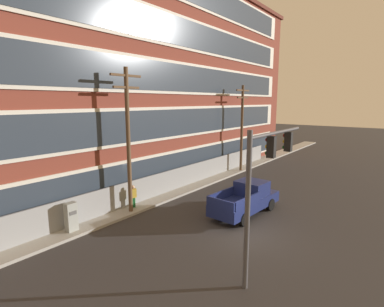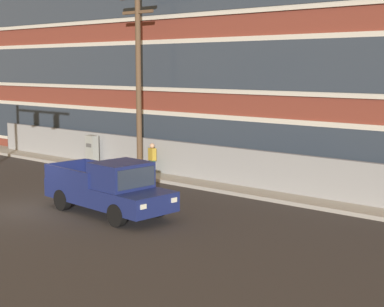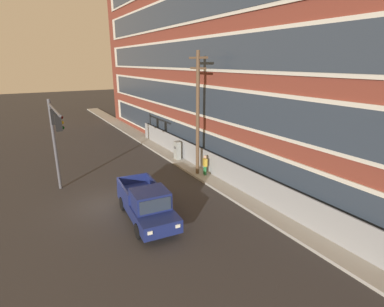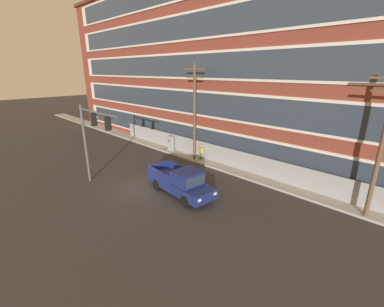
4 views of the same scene
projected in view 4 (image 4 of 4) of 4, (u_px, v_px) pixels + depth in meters
ground_plane at (142, 188)px, 19.62m from camera, size 160.00×160.00×0.00m
sidewalk_building_side at (209, 162)px, 24.87m from camera, size 80.00×1.88×0.16m
brick_mill_building at (242, 66)px, 26.86m from camera, size 54.75×10.85×18.00m
chain_link_fence at (237, 160)px, 22.91m from camera, size 34.76×0.06×1.85m
traffic_signal_mast at (92, 132)px, 18.57m from camera, size 5.33×0.43×6.14m
pickup_truck_navy at (182, 182)px, 18.28m from camera, size 5.72×2.40×2.02m
utility_pole_near_corner at (195, 110)px, 24.03m from camera, size 2.31×0.26×9.16m
utility_pole_midblock at (383, 142)px, 14.18m from camera, size 2.47×0.26×8.70m
electrical_cabinet at (171, 144)px, 28.17m from camera, size 0.59×0.45×1.75m
pedestrian_near_cabinet at (201, 152)px, 25.16m from camera, size 0.44×0.33×1.69m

